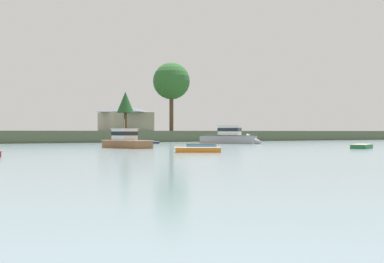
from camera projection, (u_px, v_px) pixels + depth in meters
dinghy_orange at (198, 151)px, 46.27m from camera, size 4.10×3.24×0.57m
dinghy_green at (362, 147)px, 57.00m from camera, size 4.11×3.30×0.60m
cruiser_grey at (234, 140)px, 78.91m from camera, size 7.55×8.37×4.75m
cruiser_wood at (123, 143)px, 58.84m from camera, size 3.35×7.28×3.81m
dinghy_navy at (150, 143)px, 79.68m from camera, size 2.86×1.79×0.44m
dinghy_skyblue at (201, 146)px, 62.35m from camera, size 3.62×2.89×0.52m
shore_tree_inland_b at (171, 81)px, 114.99m from camera, size 7.52×7.52×13.97m
shore_tree_center_left at (125, 103)px, 108.69m from camera, size 3.33×3.33×7.58m
cottage_eastern at (126, 118)px, 122.66m from camera, size 10.18×9.66×5.58m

